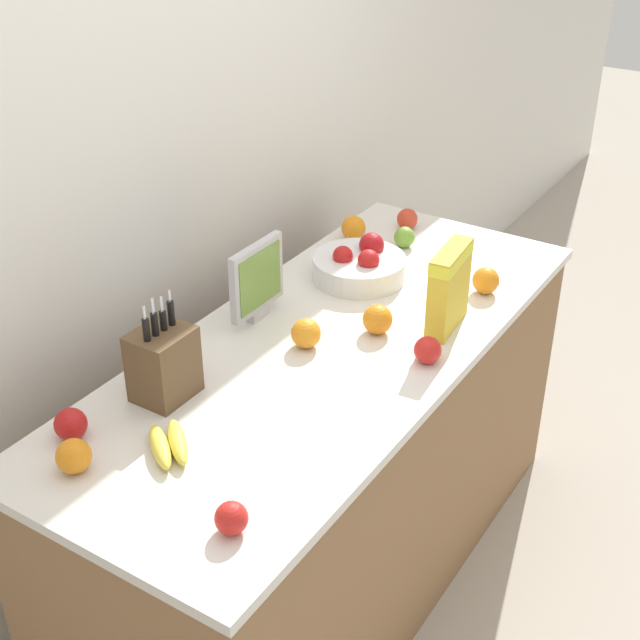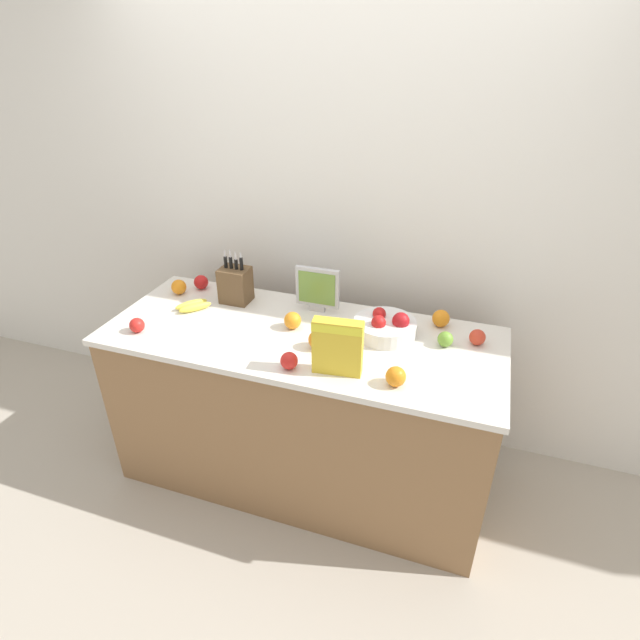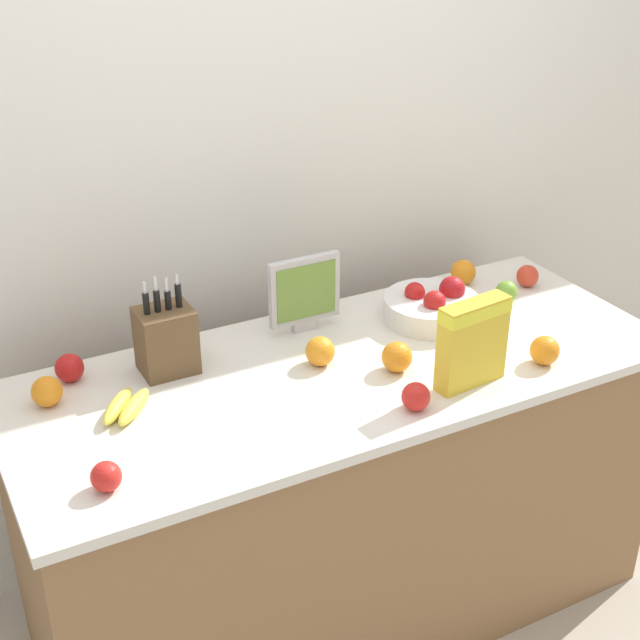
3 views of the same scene
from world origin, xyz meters
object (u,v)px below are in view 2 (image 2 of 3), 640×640
object	(u,v)px
apple_front	(289,361)
apple_rightmost	(201,282)
orange_near_bowl	(396,377)
orange_mid_left	(441,318)
banana_bunch	(193,306)
cereal_box	(338,345)
knife_block	(235,285)
fruit_bowl	(385,326)
orange_mid_right	(179,287)
apple_leftmost	(137,325)
apple_middle	(445,339)
orange_by_cereal	(318,340)
small_monitor	(318,289)
orange_front_center	(293,320)
apple_by_knife_block	(477,337)

from	to	relation	value
apple_front	apple_rightmost	world-z (taller)	apple_rightmost
orange_near_bowl	orange_mid_left	size ratio (longest dim) A/B	0.99
banana_bunch	orange_mid_left	bearing A→B (deg)	10.82
apple_front	cereal_box	bearing A→B (deg)	11.26
knife_block	banana_bunch	size ratio (longest dim) A/B	1.60
fruit_bowl	orange_mid_left	xyz separation A→B (m)	(0.24, 0.17, -0.00)
orange_mid_right	orange_near_bowl	bearing A→B (deg)	-18.86
apple_rightmost	orange_mid_right	distance (m)	0.13
banana_bunch	apple_leftmost	size ratio (longest dim) A/B	2.53
apple_middle	apple_front	xyz separation A→B (m)	(-0.61, -0.40, 0.00)
knife_block	apple_rightmost	world-z (taller)	knife_block
apple_front	orange_near_bowl	bearing A→B (deg)	3.52
banana_bunch	orange_by_cereal	size ratio (longest dim) A/B	2.10
cereal_box	orange_by_cereal	xyz separation A→B (m)	(-0.14, 0.15, -0.09)
orange_by_cereal	fruit_bowl	bearing A→B (deg)	38.96
apple_front	orange_mid_left	xyz separation A→B (m)	(0.57, 0.57, 0.00)
knife_block	apple_rightmost	size ratio (longest dim) A/B	3.65
fruit_bowl	small_monitor	bearing A→B (deg)	162.10
knife_block	orange_front_center	distance (m)	0.43
cereal_box	orange_mid_left	bearing A→B (deg)	49.42
fruit_bowl	apple_middle	distance (m)	0.28
apple_leftmost	orange_near_bowl	world-z (taller)	orange_near_bowl
cereal_box	apple_rightmost	xyz separation A→B (m)	(-0.96, 0.53, -0.10)
cereal_box	apple_middle	xyz separation A→B (m)	(0.41, 0.36, -0.10)
cereal_box	orange_by_cereal	size ratio (longest dim) A/B	2.85
apple_leftmost	orange_front_center	size ratio (longest dim) A/B	0.85
apple_middle	apple_front	world-z (taller)	apple_front
fruit_bowl	orange_mid_left	distance (m)	0.29
small_monitor	fruit_bowl	distance (m)	0.41
apple_middle	orange_near_bowl	xyz separation A→B (m)	(-0.16, -0.37, 0.01)
knife_block	apple_front	distance (m)	0.71
apple_middle	apple_rightmost	bearing A→B (deg)	172.88
knife_block	orange_mid_left	bearing A→B (deg)	4.18
banana_bunch	apple_front	size ratio (longest dim) A/B	2.39
apple_rightmost	orange_by_cereal	world-z (taller)	orange_by_cereal
banana_bunch	knife_block	bearing A→B (deg)	42.90
banana_bunch	orange_near_bowl	xyz separation A→B (m)	(1.13, -0.31, 0.02)
orange_mid_left	apple_by_knife_block	bearing A→B (deg)	-32.86
small_monitor	orange_mid_left	xyz separation A→B (m)	(0.62, 0.04, -0.09)
apple_by_knife_block	orange_front_center	bearing A→B (deg)	-171.07
apple_by_knife_block	orange_near_bowl	distance (m)	0.52
orange_near_bowl	apple_by_knife_block	bearing A→B (deg)	55.52
apple_front	apple_by_knife_block	size ratio (longest dim) A/B	1.03
apple_front	orange_mid_right	xyz separation A→B (m)	(-0.84, 0.47, 0.00)
apple_front	fruit_bowl	bearing A→B (deg)	51.03
apple_by_knife_block	apple_rightmost	xyz separation A→B (m)	(-1.51, 0.11, 0.00)
banana_bunch	orange_mid_right	xyz separation A→B (m)	(-0.17, 0.13, 0.02)
apple_middle	orange_mid_right	distance (m)	1.46
apple_middle	orange_mid_right	xyz separation A→B (m)	(-1.45, 0.08, 0.01)
orange_near_bowl	apple_middle	bearing A→B (deg)	66.87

